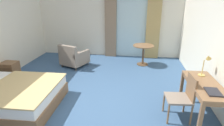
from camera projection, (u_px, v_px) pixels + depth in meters
The scene contains 13 objects.
ground at pixel (86, 104), 4.25m from camera, with size 6.27×7.99×0.10m, color #38567A.
wall_back at pixel (109, 21), 7.23m from camera, with size 5.87×0.12×2.84m, color silver.
balcony_glass_door at pixel (132, 26), 7.09m from camera, with size 1.20×0.02×2.50m, color silver.
curtain_panel_left at pixel (111, 25), 7.10m from camera, with size 0.44×0.10×2.54m, color #897056.
curtain_panel_right at pixel (153, 26), 6.89m from camera, with size 0.52×0.10×2.54m, color tan.
bed at pixel (6, 95), 4.01m from camera, with size 2.21×1.66×0.93m.
nightstand at pixel (10, 70), 5.37m from camera, with size 0.44×0.39×0.51m.
writing_desk at pixel (204, 88), 3.46m from camera, with size 0.57×1.30×0.77m.
desk_chair at pixel (183, 95), 3.51m from camera, with size 0.50×0.49×0.93m.
desk_lamp at pixel (206, 62), 3.75m from camera, with size 0.26×0.24×0.45m.
closed_book at pixel (213, 92), 3.10m from camera, with size 0.23×0.31×0.03m, color #232328.
armchair_by_window at pixel (74, 57), 6.32m from camera, with size 1.00×1.01×0.81m.
round_cafe_table at pixel (143, 50), 6.40m from camera, with size 0.73×0.73×0.72m.
Camera 1 is at (1.11, -3.55, 2.31)m, focal length 29.12 mm.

